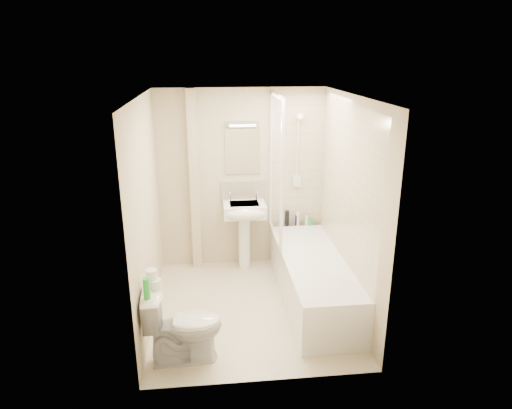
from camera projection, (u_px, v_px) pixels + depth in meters
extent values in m
plane|color=beige|center=(251.00, 308.00, 5.29)|extent=(2.50, 2.50, 0.00)
cube|color=beige|center=(241.00, 180.00, 6.09)|extent=(2.20, 0.02, 2.40)
cube|color=beige|center=(146.00, 214.00, 4.80)|extent=(0.02, 2.50, 2.40)
cube|color=beige|center=(349.00, 206.00, 5.02)|extent=(0.02, 2.50, 2.40)
cube|color=white|center=(250.00, 96.00, 4.53)|extent=(2.20, 2.50, 0.02)
cube|color=beige|center=(297.00, 162.00, 6.08)|extent=(0.70, 0.01, 1.75)
cube|color=beige|center=(347.00, 185.00, 5.03)|extent=(0.01, 2.10, 1.75)
cube|color=beige|center=(194.00, 182.00, 5.97)|extent=(0.12, 0.12, 2.40)
cube|color=beige|center=(243.00, 192.00, 6.14)|extent=(0.60, 0.02, 0.30)
cube|color=white|center=(243.00, 152.00, 5.96)|extent=(0.46, 0.01, 0.60)
cube|color=silver|center=(243.00, 124.00, 5.82)|extent=(0.42, 0.07, 0.07)
cube|color=white|center=(313.00, 280.00, 5.36)|extent=(0.70, 2.10, 0.55)
cube|color=white|center=(314.00, 263.00, 5.29)|extent=(0.56, 1.96, 0.05)
cube|color=white|center=(276.00, 169.00, 5.63)|extent=(0.01, 0.90, 1.80)
cube|color=white|center=(271.00, 161.00, 6.03)|extent=(0.04, 0.04, 1.80)
cube|color=white|center=(282.00, 178.00, 5.20)|extent=(0.04, 0.04, 1.80)
cube|color=white|center=(277.00, 96.00, 5.35)|extent=(0.04, 0.90, 0.04)
cube|color=white|center=(275.00, 235.00, 5.90)|extent=(0.04, 0.90, 0.03)
cylinder|color=white|center=(298.00, 153.00, 6.02)|extent=(0.02, 0.02, 0.90)
cylinder|color=white|center=(297.00, 186.00, 6.16)|extent=(0.05, 0.05, 0.02)
cylinder|color=white|center=(299.00, 119.00, 5.88)|extent=(0.05, 0.05, 0.02)
cylinder|color=white|center=(300.00, 117.00, 5.81)|extent=(0.08, 0.11, 0.11)
cube|color=white|center=(297.00, 181.00, 6.14)|extent=(0.10, 0.05, 0.14)
cylinder|color=white|center=(297.00, 150.00, 5.98)|extent=(0.01, 0.13, 0.84)
cylinder|color=white|center=(244.00, 242.00, 6.19)|extent=(0.16, 0.16, 0.74)
cube|color=white|center=(244.00, 209.00, 6.01)|extent=(0.55, 0.42, 0.17)
ellipsoid|color=white|center=(245.00, 214.00, 5.85)|extent=(0.55, 0.23, 0.17)
cube|color=silver|center=(244.00, 205.00, 5.99)|extent=(0.38, 0.27, 0.04)
cylinder|color=white|center=(230.00, 197.00, 6.06)|extent=(0.03, 0.03, 0.10)
cylinder|color=white|center=(257.00, 197.00, 6.09)|extent=(0.03, 0.03, 0.10)
sphere|color=white|center=(230.00, 193.00, 6.04)|extent=(0.04, 0.04, 0.04)
sphere|color=white|center=(257.00, 192.00, 6.07)|extent=(0.04, 0.04, 0.04)
cylinder|color=silver|center=(282.00, 220.00, 6.24)|extent=(0.05, 0.05, 0.16)
cylinder|color=black|center=(287.00, 218.00, 6.24)|extent=(0.06, 0.06, 0.22)
cylinder|color=#131355|center=(297.00, 220.00, 6.26)|extent=(0.05, 0.05, 0.15)
cylinder|color=beige|center=(298.00, 219.00, 6.26)|extent=(0.05, 0.05, 0.19)
cylinder|color=silver|center=(307.00, 220.00, 6.28)|extent=(0.05, 0.05, 0.13)
cylinder|color=green|center=(310.00, 222.00, 6.29)|extent=(0.07, 0.07, 0.08)
imported|color=white|center=(183.00, 325.00, 4.30)|extent=(0.46, 0.75, 0.74)
cylinder|color=white|center=(155.00, 284.00, 4.20)|extent=(0.11, 0.11, 0.09)
cylinder|color=white|center=(151.00, 274.00, 4.19)|extent=(0.11, 0.11, 0.09)
cylinder|color=green|center=(146.00, 289.00, 4.01)|extent=(0.06, 0.06, 0.20)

